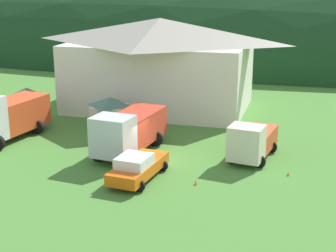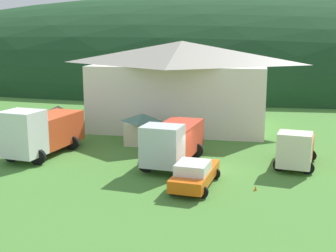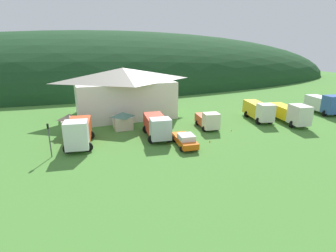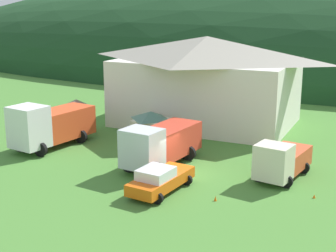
{
  "view_description": "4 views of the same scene",
  "coord_description": "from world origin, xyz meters",
  "px_view_note": "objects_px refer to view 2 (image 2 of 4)",
  "views": [
    {
      "loc": [
        9.22,
        -30.44,
        11.7
      ],
      "look_at": [
        0.57,
        0.8,
        2.21
      ],
      "focal_mm": 54.04,
      "sensor_mm": 36.0,
      "label": 1
    },
    {
      "loc": [
        3.21,
        -28.49,
        8.92
      ],
      "look_at": [
        -3.12,
        3.49,
        2.16
      ],
      "focal_mm": 47.6,
      "sensor_mm": 36.0,
      "label": 2
    },
    {
      "loc": [
        -13.03,
        -31.47,
        12.0
      ],
      "look_at": [
        -0.52,
        1.27,
        1.27
      ],
      "focal_mm": 28.49,
      "sensor_mm": 36.0,
      "label": 3
    },
    {
      "loc": [
        12.15,
        -28.5,
        11.35
      ],
      "look_at": [
        -2.88,
        3.46,
        2.26
      ],
      "focal_mm": 51.69,
      "sensor_mm": 36.0,
      "label": 4
    }
  ],
  "objects_px": {
    "play_shed_pink": "(59,123)",
    "service_pickup_orange": "(195,174)",
    "heavy_rig_white": "(41,131)",
    "traffic_cone_near_pickup": "(255,190)",
    "depot_building": "(182,83)",
    "play_shed_cream": "(143,128)",
    "light_truck_cream": "(296,148)",
    "tow_truck_silver": "(173,141)"
  },
  "relations": [
    {
      "from": "play_shed_pink",
      "to": "service_pickup_orange",
      "type": "distance_m",
      "value": 16.14
    },
    {
      "from": "heavy_rig_white",
      "to": "traffic_cone_near_pickup",
      "type": "height_order",
      "value": "heavy_rig_white"
    },
    {
      "from": "play_shed_pink",
      "to": "service_pickup_orange",
      "type": "xyz_separation_m",
      "value": [
        12.96,
        -9.6,
        -0.71
      ]
    },
    {
      "from": "depot_building",
      "to": "traffic_cone_near_pickup",
      "type": "distance_m",
      "value": 19.4
    },
    {
      "from": "play_shed_cream",
      "to": "play_shed_pink",
      "type": "bearing_deg",
      "value": -178.39
    },
    {
      "from": "light_truck_cream",
      "to": "traffic_cone_near_pickup",
      "type": "distance_m",
      "value": 6.07
    },
    {
      "from": "depot_building",
      "to": "play_shed_pink",
      "type": "height_order",
      "value": "depot_building"
    },
    {
      "from": "play_shed_pink",
      "to": "traffic_cone_near_pickup",
      "type": "xyz_separation_m",
      "value": [
        16.52,
        -9.46,
        -1.54
      ]
    },
    {
      "from": "tow_truck_silver",
      "to": "traffic_cone_near_pickup",
      "type": "relative_size",
      "value": 12.13
    },
    {
      "from": "play_shed_cream",
      "to": "play_shed_pink",
      "type": "height_order",
      "value": "play_shed_pink"
    },
    {
      "from": "depot_building",
      "to": "light_truck_cream",
      "type": "relative_size",
      "value": 3.06
    },
    {
      "from": "depot_building",
      "to": "tow_truck_silver",
      "type": "xyz_separation_m",
      "value": [
        1.58,
        -13.18,
        -2.58
      ]
    },
    {
      "from": "play_shed_pink",
      "to": "heavy_rig_white",
      "type": "bearing_deg",
      "value": -79.87
    },
    {
      "from": "light_truck_cream",
      "to": "service_pickup_orange",
      "type": "bearing_deg",
      "value": -39.48
    },
    {
      "from": "play_shed_pink",
      "to": "service_pickup_orange",
      "type": "bearing_deg",
      "value": -36.53
    },
    {
      "from": "heavy_rig_white",
      "to": "play_shed_cream",
      "type": "bearing_deg",
      "value": 136.86
    },
    {
      "from": "play_shed_pink",
      "to": "heavy_rig_white",
      "type": "height_order",
      "value": "heavy_rig_white"
    },
    {
      "from": "depot_building",
      "to": "service_pickup_orange",
      "type": "xyz_separation_m",
      "value": [
        3.73,
        -17.6,
        -3.43
      ]
    },
    {
      "from": "light_truck_cream",
      "to": "traffic_cone_near_pickup",
      "type": "height_order",
      "value": "light_truck_cream"
    },
    {
      "from": "play_shed_cream",
      "to": "heavy_rig_white",
      "type": "xyz_separation_m",
      "value": [
        -6.43,
        -5.08,
        0.59
      ]
    },
    {
      "from": "play_shed_pink",
      "to": "traffic_cone_near_pickup",
      "type": "distance_m",
      "value": 19.1
    },
    {
      "from": "service_pickup_orange",
      "to": "light_truck_cream",
      "type": "bearing_deg",
      "value": 137.78
    },
    {
      "from": "heavy_rig_white",
      "to": "traffic_cone_near_pickup",
      "type": "relative_size",
      "value": 12.38
    },
    {
      "from": "tow_truck_silver",
      "to": "light_truck_cream",
      "type": "height_order",
      "value": "tow_truck_silver"
    },
    {
      "from": "depot_building",
      "to": "traffic_cone_near_pickup",
      "type": "relative_size",
      "value": 28.19
    },
    {
      "from": "service_pickup_orange",
      "to": "heavy_rig_white",
      "type": "bearing_deg",
      "value": -105.01
    },
    {
      "from": "heavy_rig_white",
      "to": "traffic_cone_near_pickup",
      "type": "xyz_separation_m",
      "value": [
        15.64,
        -4.59,
        -1.9
      ]
    },
    {
      "from": "heavy_rig_white",
      "to": "tow_truck_silver",
      "type": "distance_m",
      "value": 9.95
    },
    {
      "from": "play_shed_cream",
      "to": "traffic_cone_near_pickup",
      "type": "xyz_separation_m",
      "value": [
        9.21,
        -9.67,
        -1.31
      ]
    },
    {
      "from": "depot_building",
      "to": "service_pickup_orange",
      "type": "height_order",
      "value": "depot_building"
    },
    {
      "from": "play_shed_cream",
      "to": "play_shed_pink",
      "type": "distance_m",
      "value": 7.31
    },
    {
      "from": "play_shed_cream",
      "to": "heavy_rig_white",
      "type": "distance_m",
      "value": 8.22
    },
    {
      "from": "traffic_cone_near_pickup",
      "to": "tow_truck_silver",
      "type": "bearing_deg",
      "value": 143.05
    },
    {
      "from": "play_shed_pink",
      "to": "traffic_cone_near_pickup",
      "type": "bearing_deg",
      "value": -29.81
    },
    {
      "from": "heavy_rig_white",
      "to": "light_truck_cream",
      "type": "height_order",
      "value": "heavy_rig_white"
    },
    {
      "from": "service_pickup_orange",
      "to": "traffic_cone_near_pickup",
      "type": "height_order",
      "value": "service_pickup_orange"
    },
    {
      "from": "play_shed_cream",
      "to": "play_shed_pink",
      "type": "xyz_separation_m",
      "value": [
        -7.3,
        -0.2,
        0.23
      ]
    },
    {
      "from": "depot_building",
      "to": "play_shed_pink",
      "type": "distance_m",
      "value": 12.52
    },
    {
      "from": "play_shed_cream",
      "to": "service_pickup_orange",
      "type": "bearing_deg",
      "value": -60.01
    },
    {
      "from": "tow_truck_silver",
      "to": "traffic_cone_near_pickup",
      "type": "bearing_deg",
      "value": 60.01
    },
    {
      "from": "depot_building",
      "to": "play_shed_pink",
      "type": "bearing_deg",
      "value": -139.09
    },
    {
      "from": "heavy_rig_white",
      "to": "service_pickup_orange",
      "type": "xyz_separation_m",
      "value": [
        12.09,
        -4.72,
        -1.07
      ]
    }
  ]
}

